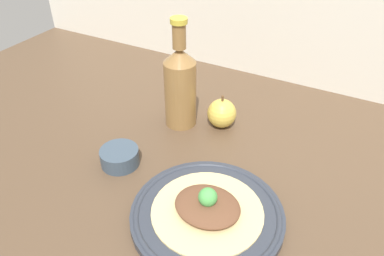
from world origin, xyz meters
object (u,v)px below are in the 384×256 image
Objects in this scene: plate at (207,214)px; apple at (222,113)px; plated_food at (207,207)px; dipping_bowl at (120,157)px; cider_bottle at (180,85)px.

apple reaches higher than plate.
plated_food is at bearing 0.00° from plate.
apple is 1.02× the size of dipping_bowl.
plate is 3.39× the size of dipping_bowl.
dipping_bowl is at bearing 168.35° from plated_food.
apple is at bearing 109.62° from plate.
dipping_bowl is (-24.47, 5.04, 0.82)cm from plate.
plated_food is 33.95cm from cider_bottle.
dipping_bowl is at bearing 168.35° from plate.
cider_bottle is at bearing -159.32° from apple.
dipping_bowl is (-4.01, -20.81, -9.29)cm from cider_bottle.
plate is at bearing 0.00° from plated_food.
plate is at bearing -51.64° from cider_bottle.
apple is (-10.55, 29.60, 0.56)cm from plated_food.
plated_food is at bearing -51.64° from cider_bottle.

